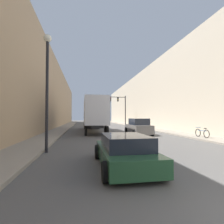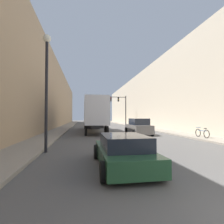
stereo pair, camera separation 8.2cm
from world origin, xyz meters
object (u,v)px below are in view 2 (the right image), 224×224
object	(u,v)px
traffic_signal_gantry	(121,105)
parked_bicycle	(202,133)
semi_truck	(94,114)
suv_car	(138,127)
street_lamp	(47,76)
sedan_car	(123,151)

from	to	relation	value
traffic_signal_gantry	parked_bicycle	xyz separation A→B (m)	(2.13, -23.91, -3.99)
semi_truck	parked_bicycle	xyz separation A→B (m)	(8.93, -9.76, -1.82)
suv_car	street_lamp	xyz separation A→B (m)	(-8.02, -8.55, 3.39)
parked_bicycle	street_lamp	bearing A→B (deg)	-162.79
parked_bicycle	suv_car	bearing A→B (deg)	132.19
sedan_car	parked_bicycle	bearing A→B (deg)	39.40
sedan_car	traffic_signal_gantry	bearing A→B (deg)	77.98
sedan_car	parked_bicycle	world-z (taller)	sedan_car
street_lamp	sedan_car	bearing A→B (deg)	-43.52
semi_truck	traffic_signal_gantry	xyz separation A→B (m)	(6.79, 14.15, 2.18)
traffic_signal_gantry	street_lamp	world-z (taller)	traffic_signal_gantry
suv_car	semi_truck	bearing A→B (deg)	132.71
semi_truck	traffic_signal_gantry	size ratio (longest dim) A/B	2.03
street_lamp	parked_bicycle	bearing A→B (deg)	17.21
suv_car	traffic_signal_gantry	size ratio (longest dim) A/B	0.71
traffic_signal_gantry	sedan_car	bearing A→B (deg)	-102.02
parked_bicycle	traffic_signal_gantry	bearing A→B (deg)	95.10
sedan_car	street_lamp	world-z (taller)	street_lamp
semi_truck	traffic_signal_gantry	world-z (taller)	traffic_signal_gantry
suv_car	parked_bicycle	world-z (taller)	suv_car
semi_truck	sedan_car	size ratio (longest dim) A/B	3.12
semi_truck	traffic_signal_gantry	distance (m)	15.85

